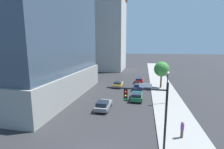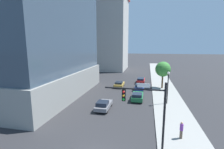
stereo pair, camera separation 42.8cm
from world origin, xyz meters
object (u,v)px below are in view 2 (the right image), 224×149
object	(u,v)px
street_lamp	(168,83)
car_gray	(103,105)
pedestrian_purple_shirt	(181,130)
car_red	(141,80)
construction_building	(107,27)
street_tree	(163,69)
car_blue	(139,87)
traffic_light_pole	(146,104)
car_green	(137,96)
car_gold	(119,84)

from	to	relation	value
street_lamp	car_gray	bearing A→B (deg)	-155.69
pedestrian_purple_shirt	car_red	bearing A→B (deg)	101.37
construction_building	street_tree	bearing A→B (deg)	-54.49
street_tree	car_gray	size ratio (longest dim) A/B	1.39
street_tree	car_red	size ratio (longest dim) A/B	1.25
car_blue	construction_building	bearing A→B (deg)	116.15
car_blue	traffic_light_pole	bearing A→B (deg)	-85.94
car_gray	street_tree	bearing A→B (deg)	56.84
car_blue	pedestrian_purple_shirt	bearing A→B (deg)	-74.51
car_gray	street_lamp	bearing A→B (deg)	24.31
construction_building	car_gray	bearing A→B (deg)	-76.78
construction_building	car_green	xyz separation A→B (m)	(14.69, -36.91, -16.05)
street_lamp	car_gray	world-z (taller)	street_lamp
car_blue	car_gold	xyz separation A→B (m)	(-4.74, 1.61, -0.05)
car_blue	pedestrian_purple_shirt	world-z (taller)	pedestrian_purple_shirt
traffic_light_pole	construction_building	bearing A→B (deg)	107.62
street_tree	car_blue	bearing A→B (deg)	-154.14
construction_building	street_tree	xyz separation A→B (m)	(19.63, -27.52, -12.39)
street_lamp	car_blue	size ratio (longest dim) A/B	1.29
traffic_light_pole	car_gray	bearing A→B (deg)	125.87
car_gray	car_gold	world-z (taller)	car_gray
car_red	car_gold	bearing A→B (deg)	-131.22
car_green	pedestrian_purple_shirt	bearing A→B (deg)	-66.01
street_lamp	street_tree	distance (m)	10.50
street_lamp	pedestrian_purple_shirt	distance (m)	10.80
car_gray	pedestrian_purple_shirt	bearing A→B (deg)	-31.82
traffic_light_pole	car_gray	distance (m)	11.27
street_lamp	car_green	world-z (taller)	street_lamp
street_lamp	car_blue	xyz separation A→B (m)	(-4.87, 8.08, -2.93)
car_blue	car_gray	distance (m)	13.30
construction_building	car_red	size ratio (longest dim) A/B	7.87
car_gray	car_red	world-z (taller)	car_gray
street_lamp	car_green	distance (m)	5.79
traffic_light_pole	car_green	world-z (taller)	traffic_light_pole
street_lamp	car_gold	distance (m)	13.97
car_green	car_red	bearing A→B (deg)	90.00
car_gray	car_blue	bearing A→B (deg)	69.11
pedestrian_purple_shirt	construction_building	bearing A→B (deg)	112.25
car_gold	pedestrian_purple_shirt	world-z (taller)	pedestrian_purple_shirt
car_red	pedestrian_purple_shirt	world-z (taller)	pedestrian_purple_shirt
street_lamp	car_green	xyz separation A→B (m)	(-4.87, 1.08, -2.94)
street_tree	car_blue	xyz separation A→B (m)	(-4.94, -2.40, -3.65)
car_red	street_lamp	bearing A→B (deg)	-72.11
construction_building	car_red	distance (m)	31.58
car_gray	car_green	size ratio (longest dim) A/B	0.95
car_green	car_red	world-z (taller)	car_green
car_gold	car_green	size ratio (longest dim) A/B	0.93
construction_building	car_green	size ratio (longest dim) A/B	8.33
street_lamp	car_red	xyz separation A→B (m)	(-4.87, 15.10, -2.94)
car_green	car_red	size ratio (longest dim) A/B	0.94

